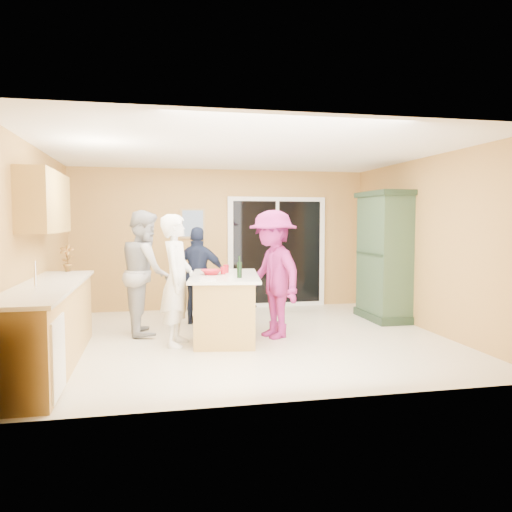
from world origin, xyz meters
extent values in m
plane|color=beige|center=(0.00, 0.00, 0.00)|extent=(5.50, 5.50, 0.00)
cube|color=white|center=(0.00, 0.00, 2.60)|extent=(5.50, 5.00, 0.10)
cube|color=tan|center=(0.00, 2.50, 1.30)|extent=(5.50, 0.10, 2.60)
cube|color=tan|center=(0.00, -2.50, 1.30)|extent=(5.50, 0.10, 2.60)
cube|color=tan|center=(-2.75, 0.00, 1.30)|extent=(0.10, 5.00, 2.60)
cube|color=tan|center=(2.75, 0.00, 1.30)|extent=(0.10, 5.00, 2.60)
cube|color=tan|center=(-2.45, -0.90, 0.45)|extent=(0.60, 3.00, 0.90)
cube|color=white|center=(-2.44, -2.00, 0.40)|extent=(0.62, 0.60, 0.72)
cube|color=silver|center=(-2.44, -0.90, 0.92)|extent=(0.65, 3.05, 0.04)
cylinder|color=silver|center=(-2.45, -1.40, 1.09)|extent=(0.02, 0.02, 0.30)
cube|color=tan|center=(-2.58, -0.20, 1.88)|extent=(0.35, 1.60, 0.75)
cube|color=white|center=(1.05, 2.47, 1.05)|extent=(1.90, 0.05, 2.10)
cube|color=black|center=(1.05, 2.46, 1.05)|extent=(1.70, 0.03, 1.94)
cube|color=white|center=(1.05, 2.45, 1.05)|extent=(0.06, 0.04, 1.94)
cube|color=silver|center=(1.20, 2.44, 1.00)|extent=(0.02, 0.03, 0.12)
cube|color=#A18050|center=(-0.55, 2.48, 1.60)|extent=(0.46, 0.03, 0.56)
cube|color=#4F6DA4|center=(-0.55, 2.47, 1.60)|extent=(0.38, 0.02, 0.48)
cube|color=tan|center=(-0.30, 0.09, 0.43)|extent=(0.99, 1.61, 0.86)
cube|color=silver|center=(-0.30, 0.09, 0.88)|extent=(1.17, 1.82, 0.04)
cube|color=black|center=(-0.30, 0.09, 0.05)|extent=(0.90, 1.52, 0.10)
cube|color=#1D301F|center=(2.49, 0.89, 0.06)|extent=(0.59, 1.12, 0.13)
cube|color=#344B32|center=(2.49, 0.89, 1.06)|extent=(0.53, 1.06, 1.98)
cube|color=#1D301F|center=(2.49, 0.89, 2.09)|extent=(0.61, 1.16, 0.08)
imported|color=white|center=(-0.97, -0.19, 0.87)|extent=(0.56, 0.71, 1.73)
imported|color=#A7A7A9|center=(-1.39, 0.62, 0.90)|extent=(0.77, 0.94, 1.80)
imported|color=#181C36|center=(-0.57, 1.16, 0.78)|extent=(0.98, 0.61, 1.55)
imported|color=#821C5B|center=(0.37, 0.00, 0.90)|extent=(1.01, 1.31, 1.79)
imported|color=red|center=(-0.48, 0.14, 0.93)|extent=(0.32, 0.32, 0.07)
imported|color=red|center=(-2.45, 0.52, 1.13)|extent=(0.23, 0.18, 0.38)
cylinder|color=red|center=(-0.24, 0.35, 0.95)|extent=(0.10, 0.10, 0.12)
cylinder|color=red|center=(-0.31, 0.15, 0.95)|extent=(0.08, 0.08, 0.10)
cylinder|color=black|center=(-0.17, -0.35, 1.00)|extent=(0.07, 0.07, 0.21)
cylinder|color=black|center=(-0.17, -0.35, 1.15)|extent=(0.02, 0.02, 0.08)
cylinder|color=silver|center=(-0.59, -0.48, 0.90)|extent=(0.26, 0.26, 0.02)
camera|label=1|loc=(-1.28, -6.78, 1.64)|focal=35.00mm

